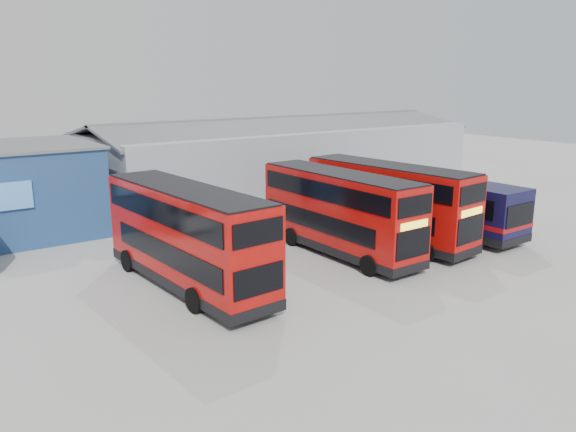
{
  "coord_description": "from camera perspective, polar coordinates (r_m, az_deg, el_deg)",
  "views": [
    {
      "loc": [
        -17.99,
        -16.43,
        8.66
      ],
      "look_at": [
        -2.15,
        5.3,
        2.1
      ],
      "focal_mm": 35.0,
      "sensor_mm": 36.0,
      "label": 1
    }
  ],
  "objects": [
    {
      "name": "single_decker_blue",
      "position": [
        34.24,
        14.25,
        1.31
      ],
      "size": [
        2.88,
        11.64,
        3.15
      ],
      "rotation": [
        0.0,
        0.0,
        3.14
      ],
      "color": "black",
      "rests_on": "ground"
    },
    {
      "name": "maintenance_shed",
      "position": [
        45.16,
        -0.59,
        5.99
      ],
      "size": [
        30.5,
        12.0,
        5.89
      ],
      "color": "#989EA6",
      "rests_on": "ground"
    },
    {
      "name": "double_decker_centre",
      "position": [
        28.38,
        5.21,
        0.25
      ],
      "size": [
        2.57,
        9.94,
        4.19
      ],
      "rotation": [
        0.0,
        0.0,
        -0.0
      ],
      "color": "#AC0C09",
      "rests_on": "ground"
    },
    {
      "name": "double_decker_left",
      "position": [
        23.96,
        -10.24,
        -2.24
      ],
      "size": [
        3.03,
        10.41,
        4.35
      ],
      "rotation": [
        0.0,
        0.0,
        3.19
      ],
      "color": "#AC0C09",
      "rests_on": "ground"
    },
    {
      "name": "double_decker_right",
      "position": [
        30.74,
        10.14,
        1.22
      ],
      "size": [
        3.21,
        10.27,
        4.28
      ],
      "rotation": [
        0.0,
        0.0,
        0.08
      ],
      "color": "#AC0C09",
      "rests_on": "ground"
    },
    {
      "name": "ground_plane",
      "position": [
        25.86,
        10.89,
        -6.12
      ],
      "size": [
        120.0,
        120.0,
        0.0
      ],
      "primitive_type": "plane",
      "color": "#9C9C97",
      "rests_on": "ground"
    }
  ]
}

